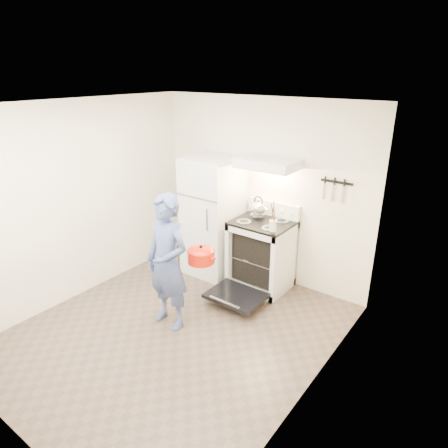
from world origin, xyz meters
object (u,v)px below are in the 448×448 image
Objects in this scene: tea_kettle at (258,207)px; person at (168,263)px; dutch_oven at (201,257)px; refrigerator at (213,216)px; stove_body at (261,255)px.

person reaches higher than tea_kettle.
tea_kettle is 0.81× the size of dutch_oven.
refrigerator reaches higher than tea_kettle.
person reaches higher than dutch_oven.
tea_kettle is (0.69, 0.10, 0.25)m from refrigerator.
stove_body is 3.03× the size of tea_kettle.
refrigerator is 1.42m from person.
stove_body is 0.66m from tea_kettle.
dutch_oven is (0.24, 0.29, 0.03)m from person.
stove_body is (0.81, 0.02, -0.39)m from refrigerator.
refrigerator is at bearing 109.11° from person.
stove_body is 1.48m from person.
person is at bearing -72.90° from refrigerator.
refrigerator is at bearing -178.23° from stove_body.
stove_body is 1.16m from dutch_oven.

